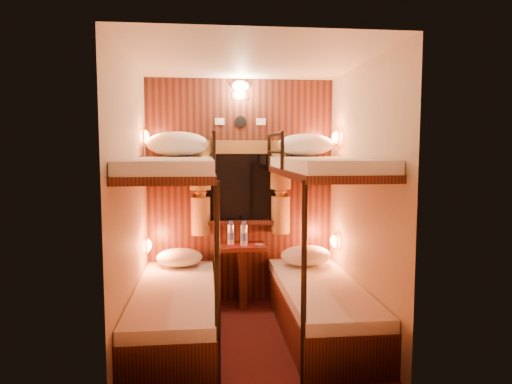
{
  "coord_description": "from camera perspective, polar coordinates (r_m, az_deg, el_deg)",
  "views": [
    {
      "loc": [
        -0.37,
        -3.87,
        1.66
      ],
      "look_at": [
        0.07,
        0.15,
        1.28
      ],
      "focal_mm": 32.0,
      "sensor_mm": 36.0,
      "label": 1
    }
  ],
  "objects": [
    {
      "name": "reading_lamps",
      "position": [
        4.6,
        -1.64,
        0.17
      ],
      "size": [
        2.0,
        0.2,
        1.25
      ],
      "color": "#FF6126",
      "rests_on": "wall_left"
    },
    {
      "name": "sachet_a",
      "position": [
        4.86,
        0.35,
        -6.55
      ],
      "size": [
        0.09,
        0.08,
        0.01
      ],
      "primitive_type": "cube",
      "rotation": [
        0.0,
        0.0,
        -0.33
      ],
      "color": "silver",
      "rests_on": "table"
    },
    {
      "name": "back_fixtures",
      "position": [
        4.92,
        -1.96,
        12.25
      ],
      "size": [
        0.54,
        0.09,
        0.48
      ],
      "color": "black",
      "rests_on": "back_panel"
    },
    {
      "name": "wall_left",
      "position": [
        3.95,
        -15.43,
        -1.49
      ],
      "size": [
        0.0,
        2.4,
        2.4
      ],
      "primitive_type": "plane",
      "rotation": [
        1.57,
        0.0,
        1.57
      ],
      "color": "#C6B293",
      "rests_on": "floor"
    },
    {
      "name": "pillow_lower_right",
      "position": [
        4.79,
        6.25,
        -7.9
      ],
      "size": [
        0.52,
        0.37,
        0.21
      ],
      "primitive_type": "ellipsoid",
      "color": "white",
      "rests_on": "bunk_right"
    },
    {
      "name": "table",
      "position": [
        4.89,
        -1.75,
        -9.34
      ],
      "size": [
        0.5,
        0.34,
        0.66
      ],
      "color": "#512312",
      "rests_on": "floor"
    },
    {
      "name": "pillow_upper_left",
      "position": [
        4.63,
        -9.8,
        5.96
      ],
      "size": [
        0.62,
        0.44,
        0.24
      ],
      "primitive_type": "ellipsoid",
      "color": "white",
      "rests_on": "bunk_left"
    },
    {
      "name": "sachet_b",
      "position": [
        4.82,
        -1.5,
        -6.65
      ],
      "size": [
        0.08,
        0.07,
        0.01
      ],
      "primitive_type": "cube",
      "rotation": [
        0.0,
        0.0,
        0.3
      ],
      "color": "silver",
      "rests_on": "table"
    },
    {
      "name": "wall_right",
      "position": [
        4.13,
        13.14,
        -1.14
      ],
      "size": [
        0.0,
        2.4,
        2.4
      ],
      "primitive_type": "plane",
      "rotation": [
        1.57,
        0.0,
        -1.57
      ],
      "color": "#C6B293",
      "rests_on": "floor"
    },
    {
      "name": "bunk_left",
      "position": [
        4.1,
        -10.1,
        -10.27
      ],
      "size": [
        0.72,
        1.9,
        1.82
      ],
      "color": "black",
      "rests_on": "floor"
    },
    {
      "name": "pillow_upper_right",
      "position": [
        4.73,
        6.2,
        5.89
      ],
      "size": [
        0.58,
        0.42,
        0.23
      ],
      "primitive_type": "ellipsoid",
      "color": "white",
      "rests_on": "bunk_right"
    },
    {
      "name": "bunk_right",
      "position": [
        4.21,
        8.05,
        -9.81
      ],
      "size": [
        0.72,
        1.9,
        1.82
      ],
      "color": "black",
      "rests_on": "floor"
    },
    {
      "name": "back_panel",
      "position": [
        4.94,
        -1.95,
        0.06
      ],
      "size": [
        2.0,
        0.03,
        2.4
      ],
      "primitive_type": "cube",
      "color": "black",
      "rests_on": "floor"
    },
    {
      "name": "wall_back",
      "position": [
        4.95,
        -1.96,
        0.08
      ],
      "size": [
        2.4,
        0.0,
        2.4
      ],
      "primitive_type": "plane",
      "rotation": [
        1.57,
        0.0,
        0.0
      ],
      "color": "#C6B293",
      "rests_on": "floor"
    },
    {
      "name": "wall_front",
      "position": [
        2.88,
        1.17,
        -3.8
      ],
      "size": [
        2.4,
        0.0,
        2.4
      ],
      "primitive_type": "plane",
      "rotation": [
        -1.57,
        0.0,
        0.0
      ],
      "color": "#C6B293",
      "rests_on": "floor"
    },
    {
      "name": "bottle_right",
      "position": [
        4.76,
        -1.52,
        -5.45
      ],
      "size": [
        0.08,
        0.08,
        0.26
      ],
      "rotation": [
        0.0,
        0.0,
        -0.41
      ],
      "color": "#99BFE5",
      "rests_on": "table"
    },
    {
      "name": "window",
      "position": [
        4.91,
        -1.92,
        -0.2
      ],
      "size": [
        1.0,
        0.12,
        0.79
      ],
      "color": "black",
      "rests_on": "back_panel"
    },
    {
      "name": "bottle_left",
      "position": [
        4.84,
        -3.16,
        -5.32
      ],
      "size": [
        0.07,
        0.07,
        0.25
      ],
      "rotation": [
        0.0,
        0.0,
        -0.03
      ],
      "color": "#99BFE5",
      "rests_on": "table"
    },
    {
      "name": "curtains",
      "position": [
        4.87,
        -1.9,
        0.74
      ],
      "size": [
        1.1,
        0.22,
        1.0
      ],
      "color": "olive",
      "rests_on": "back_panel"
    },
    {
      "name": "pillow_lower_left",
      "position": [
        4.79,
        -9.55,
        -8.07
      ],
      "size": [
        0.47,
        0.34,
        0.19
      ],
      "primitive_type": "ellipsoid",
      "color": "white",
      "rests_on": "bunk_left"
    },
    {
      "name": "ceiling",
      "position": [
        3.95,
        -0.84,
        16.19
      ],
      "size": [
        2.1,
        2.1,
        0.0
      ],
      "primitive_type": "plane",
      "rotation": [
        3.14,
        0.0,
        0.0
      ],
      "color": "silver",
      "rests_on": "wall_back"
    },
    {
      "name": "floor",
      "position": [
        4.23,
        -0.79,
        -17.73
      ],
      "size": [
        2.1,
        2.1,
        0.0
      ],
      "primitive_type": "plane",
      "color": "black",
      "rests_on": "ground"
    }
  ]
}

